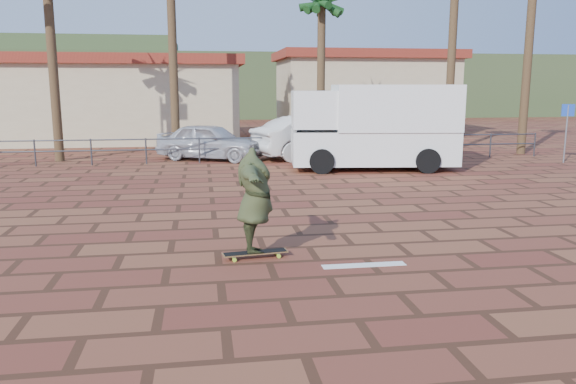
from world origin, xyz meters
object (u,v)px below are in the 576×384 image
object	(u,v)px
skateboarder	(255,201)
longboard	(255,253)
car_silver	(210,142)
car_white	(315,137)
campervan	(374,125)

from	to	relation	value
skateboarder	longboard	bearing A→B (deg)	-0.00
longboard	car_silver	distance (m)	13.56
longboard	car_silver	bearing A→B (deg)	84.44
car_silver	car_white	world-z (taller)	car_white
skateboarder	campervan	bearing A→B (deg)	-27.39
skateboarder	car_silver	world-z (taller)	skateboarder
car_silver	campervan	bearing A→B (deg)	-94.99
skateboarder	campervan	size ratio (longest dim) A/B	0.37
longboard	car_white	distance (m)	14.07
car_silver	car_white	bearing A→B (deg)	-63.81
skateboarder	car_silver	xyz separation A→B (m)	(-0.52, 13.53, -0.28)
skateboarder	campervan	distance (m)	11.35
longboard	campervan	bearing A→B (deg)	54.85
longboard	campervan	world-z (taller)	campervan
longboard	car_white	world-z (taller)	car_white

